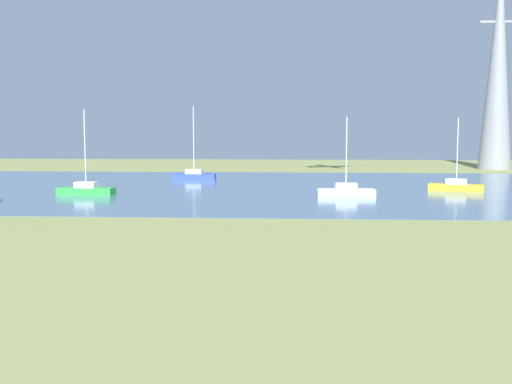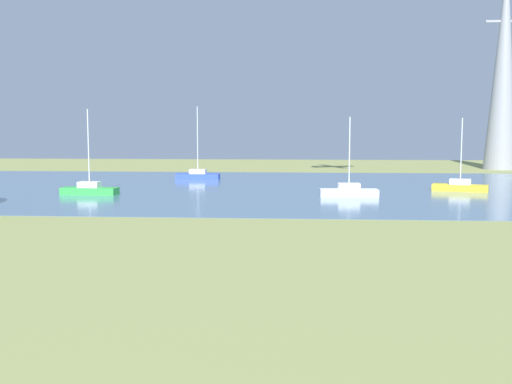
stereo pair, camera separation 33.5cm
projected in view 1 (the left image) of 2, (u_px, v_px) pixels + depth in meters
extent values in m
plane|color=#8C9351|center=(218.00, 242.00, 31.08)|extent=(160.00, 160.00, 0.00)
cube|color=slate|center=(254.00, 188.00, 58.87)|extent=(140.00, 40.00, 0.02)
cube|color=blue|center=(194.00, 176.00, 68.37)|extent=(4.81, 1.54, 0.60)
cube|color=white|center=(194.00, 172.00, 68.32)|extent=(1.81, 1.11, 0.50)
cylinder|color=silver|center=(194.00, 140.00, 67.96)|extent=(0.10, 0.10, 7.41)
cube|color=white|center=(346.00, 193.00, 51.48)|extent=(4.86, 1.71, 0.60)
cube|color=white|center=(346.00, 186.00, 51.42)|extent=(1.85, 1.18, 0.50)
cylinder|color=silver|center=(346.00, 153.00, 51.13)|extent=(0.10, 0.10, 5.99)
cube|color=green|center=(86.00, 191.00, 52.61)|extent=(4.89, 1.82, 0.60)
cube|color=white|center=(86.00, 185.00, 52.55)|extent=(1.87, 1.22, 0.50)
cylinder|color=silver|center=(85.00, 149.00, 52.23)|extent=(0.10, 0.10, 6.67)
cube|color=yellow|center=(456.00, 188.00, 55.72)|extent=(5.03, 2.96, 0.60)
cube|color=white|center=(456.00, 182.00, 55.67)|extent=(2.06, 1.62, 0.50)
cylinder|color=silver|center=(457.00, 151.00, 55.38)|extent=(0.10, 0.10, 5.97)
cone|color=gray|center=(498.00, 64.00, 83.63)|extent=(4.40, 4.40, 28.69)
cube|color=gray|center=(500.00, 22.00, 83.04)|extent=(5.20, 0.30, 0.30)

